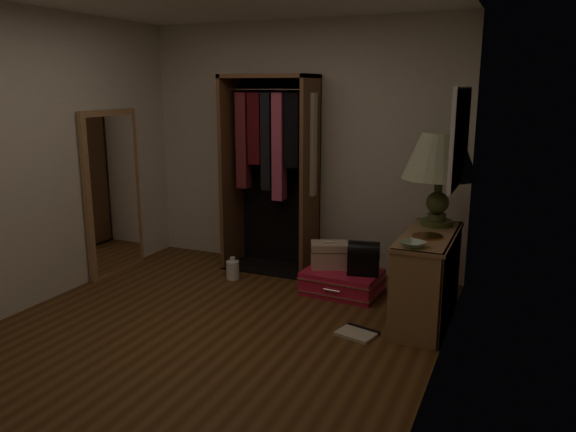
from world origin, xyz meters
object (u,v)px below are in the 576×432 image
(open_wardrobe, at_px, (273,158))
(floor_mirror, at_px, (113,193))
(console_bookshelf, at_px, (427,274))
(table_lamp, at_px, (440,158))
(train_case, at_px, (329,255))
(black_bag, at_px, (364,257))
(white_jug, at_px, (233,270))
(pink_suitcase, at_px, (342,282))

(open_wardrobe, bearing_deg, floor_mirror, -152.42)
(console_bookshelf, xyz_separation_m, table_lamp, (0.00, 0.30, 0.94))
(train_case, bearing_deg, floor_mirror, 167.43)
(open_wardrobe, bearing_deg, black_bag, -21.49)
(black_bag, xyz_separation_m, table_lamp, (0.64, 0.01, 0.95))
(console_bookshelf, distance_m, white_jug, 2.03)
(table_lamp, relative_size, white_jug, 3.46)
(floor_mirror, relative_size, black_bag, 5.29)
(train_case, xyz_separation_m, table_lamp, (1.00, -0.06, 0.99))
(console_bookshelf, distance_m, floor_mirror, 3.27)
(table_lamp, xyz_separation_m, white_jug, (-2.00, -0.07, -1.24))
(table_lamp, bearing_deg, pink_suitcase, -179.33)
(train_case, height_order, table_lamp, table_lamp)
(white_jug, bearing_deg, floor_mirror, -167.72)
(console_bookshelf, relative_size, open_wardrobe, 0.55)
(console_bookshelf, distance_m, black_bag, 0.69)
(console_bookshelf, xyz_separation_m, white_jug, (-1.99, 0.23, -0.30))
(train_case, height_order, black_bag, black_bag)
(table_lamp, bearing_deg, black_bag, -178.82)
(console_bookshelf, xyz_separation_m, open_wardrobe, (-1.76, 0.73, 0.81))
(train_case, bearing_deg, open_wardrobe, 131.48)
(open_wardrobe, distance_m, white_jug, 1.23)
(console_bookshelf, distance_m, table_lamp, 0.98)
(table_lamp, bearing_deg, console_bookshelf, -90.86)
(train_case, bearing_deg, pink_suitcase, -46.19)
(floor_mirror, xyz_separation_m, train_case, (2.24, 0.40, -0.51))
(pink_suitcase, height_order, table_lamp, table_lamp)
(floor_mirror, bearing_deg, open_wardrobe, 27.58)
(white_jug, bearing_deg, black_bag, 2.30)
(console_bookshelf, xyz_separation_m, black_bag, (-0.63, 0.28, -0.01))
(train_case, bearing_deg, black_bag, -33.91)
(open_wardrobe, bearing_deg, table_lamp, -13.75)
(console_bookshelf, relative_size, pink_suitcase, 1.48)
(floor_mirror, relative_size, table_lamp, 2.13)
(pink_suitcase, bearing_deg, black_bag, 2.87)
(open_wardrobe, xyz_separation_m, white_jug, (-0.23, -0.50, -1.11))
(train_case, xyz_separation_m, white_jug, (-1.00, -0.13, -0.25))
(open_wardrobe, distance_m, table_lamp, 1.82)
(console_bookshelf, relative_size, black_bag, 3.48)
(open_wardrobe, height_order, floor_mirror, open_wardrobe)
(black_bag, bearing_deg, open_wardrobe, 146.77)
(table_lamp, distance_m, white_jug, 2.35)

